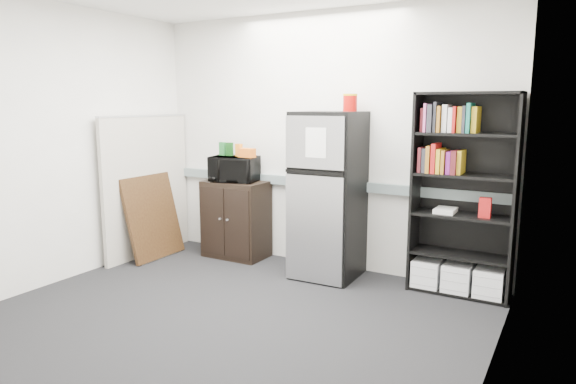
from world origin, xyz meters
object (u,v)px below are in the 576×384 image
object	(u,v)px
bookshelf	(463,197)
refrigerator	(328,195)
microwave	(234,169)
cubicle_partition	(147,186)
cabinet	(236,219)

from	to	relation	value
bookshelf	refrigerator	world-z (taller)	bookshelf
bookshelf	microwave	size ratio (longest dim) A/B	3.61
microwave	refrigerator	size ratio (longest dim) A/B	0.31
bookshelf	microwave	xyz separation A→B (m)	(-2.48, -0.08, 0.11)
bookshelf	refrigerator	distance (m)	1.29
refrigerator	microwave	bearing A→B (deg)	175.18
cubicle_partition	refrigerator	distance (m)	2.17
cabinet	microwave	bearing A→B (deg)	-90.00
bookshelf	cubicle_partition	world-z (taller)	bookshelf
bookshelf	cabinet	size ratio (longest dim) A/B	2.10
cabinet	microwave	xyz separation A→B (m)	(-0.00, -0.02, 0.58)
bookshelf	refrigerator	xyz separation A→B (m)	(-1.28, -0.14, -0.08)
bookshelf	cabinet	world-z (taller)	bookshelf
bookshelf	cubicle_partition	size ratio (longest dim) A/B	1.14
refrigerator	cubicle_partition	bearing A→B (deg)	-172.73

